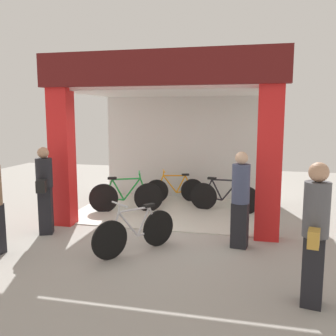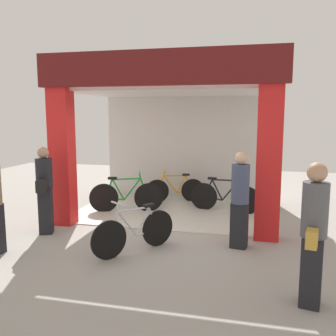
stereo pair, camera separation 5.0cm
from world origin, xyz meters
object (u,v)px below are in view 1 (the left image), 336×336
(bicycle_inside_0, at_px, (224,197))
(pedestrian_1, at_px, (240,199))
(bicycle_inside_1, at_px, (126,196))
(bicycle_parked_0, at_px, (136,232))
(pedestrian_2, at_px, (45,190))
(pedestrian_3, at_px, (315,233))
(bicycle_inside_2, at_px, (175,189))

(bicycle_inside_0, xyz_separation_m, pedestrian_1, (0.46, -2.29, 0.49))
(bicycle_inside_1, height_order, bicycle_parked_0, bicycle_inside_1)
(bicycle_inside_0, distance_m, bicycle_parked_0, 3.18)
(pedestrian_2, bearing_deg, pedestrian_3, -20.39)
(bicycle_inside_1, relative_size, pedestrian_1, 0.99)
(pedestrian_2, bearing_deg, bicycle_parked_0, -14.92)
(bicycle_inside_0, bearing_deg, pedestrian_1, -78.74)
(bicycle_inside_2, distance_m, pedestrian_3, 5.54)
(bicycle_inside_0, distance_m, pedestrian_2, 4.04)
(bicycle_inside_0, height_order, pedestrian_3, pedestrian_3)
(bicycle_inside_0, relative_size, pedestrian_1, 0.99)
(bicycle_inside_2, xyz_separation_m, pedestrian_3, (2.72, -4.80, 0.56))
(pedestrian_3, bearing_deg, bicycle_inside_0, 108.71)
(pedestrian_2, height_order, pedestrian_3, pedestrian_3)
(bicycle_inside_0, distance_m, pedestrian_3, 4.38)
(pedestrian_3, bearing_deg, bicycle_inside_1, 135.47)
(bicycle_parked_0, bearing_deg, pedestrian_2, 165.08)
(bicycle_inside_1, xyz_separation_m, pedestrian_1, (2.71, -1.77, 0.47))
(bicycle_parked_0, bearing_deg, bicycle_inside_1, 113.07)
(bicycle_inside_0, xyz_separation_m, pedestrian_2, (-3.21, -2.40, 0.50))
(bicycle_inside_1, height_order, bicycle_inside_2, bicycle_inside_1)
(bicycle_inside_0, xyz_separation_m, bicycle_inside_2, (-1.33, 0.68, -0.03))
(bicycle_inside_0, xyz_separation_m, bicycle_parked_0, (-1.23, -2.93, -0.01))
(pedestrian_1, bearing_deg, bicycle_inside_1, 146.90)
(pedestrian_1, distance_m, pedestrian_3, 2.05)
(bicycle_inside_0, relative_size, pedestrian_2, 0.98)
(pedestrian_1, xyz_separation_m, pedestrian_2, (-3.67, -0.11, 0.01))
(bicycle_inside_0, height_order, pedestrian_2, pedestrian_2)
(bicycle_inside_0, height_order, bicycle_inside_1, bicycle_inside_1)
(bicycle_inside_2, relative_size, bicycle_parked_0, 1.13)
(bicycle_inside_2, xyz_separation_m, pedestrian_2, (-1.88, -3.08, 0.53))
(bicycle_inside_1, distance_m, pedestrian_1, 3.27)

